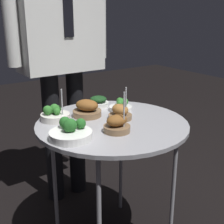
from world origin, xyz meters
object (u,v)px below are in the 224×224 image
(bowl_roast_near_rim, at_px, (117,125))
(bowl_broccoli_front_center, at_px, (71,132))
(bowl_roast_back_right, at_px, (120,113))
(bowl_roast_mid_right, at_px, (87,109))
(bowl_spinach_center, at_px, (98,102))
(bowl_broccoli_front_right, at_px, (121,106))
(bowl_broccoli_far_rim, at_px, (55,114))
(waiter_figure, at_px, (59,30))
(serving_cart, at_px, (112,131))

(bowl_roast_near_rim, distance_m, bowl_broccoli_front_center, 0.20)
(bowl_roast_back_right, bearing_deg, bowl_roast_mid_right, 130.37)
(bowl_roast_near_rim, bearing_deg, bowl_spinach_center, 69.73)
(bowl_broccoli_front_right, bearing_deg, bowl_roast_near_rim, -129.87)
(bowl_roast_back_right, height_order, bowl_broccoli_front_center, bowl_roast_back_right)
(bowl_roast_back_right, distance_m, bowl_spinach_center, 0.23)
(bowl_broccoli_front_center, bearing_deg, bowl_broccoli_front_right, 25.16)
(bowl_broccoli_far_rim, bearing_deg, bowl_spinach_center, 12.69)
(bowl_broccoli_front_center, height_order, bowl_broccoli_front_right, bowl_broccoli_front_center)
(bowl_roast_mid_right, bearing_deg, bowl_roast_back_right, -49.63)
(bowl_spinach_center, bearing_deg, bowl_roast_near_rim, -110.27)
(bowl_roast_near_rim, height_order, bowl_broccoli_far_rim, bowl_roast_near_rim)
(bowl_broccoli_front_center, height_order, bowl_roast_mid_right, bowl_broccoli_front_center)
(bowl_roast_near_rim, bearing_deg, waiter_figure, 84.04)
(bowl_broccoli_front_center, relative_size, waiter_figure, 0.10)
(bowl_roast_back_right, relative_size, bowl_broccoli_far_rim, 1.04)
(serving_cart, height_order, bowl_spinach_center, bowl_spinach_center)
(serving_cart, xyz_separation_m, waiter_figure, (0.02, 0.55, 0.44))
(bowl_roast_back_right, bearing_deg, bowl_broccoli_front_center, -166.17)
(serving_cart, relative_size, bowl_roast_back_right, 4.41)
(serving_cart, relative_size, bowl_broccoli_far_rim, 4.61)
(bowl_roast_back_right, height_order, bowl_roast_near_rim, bowl_roast_near_rim)
(serving_cart, relative_size, bowl_broccoli_front_right, 5.96)
(bowl_spinach_center, bearing_deg, bowl_broccoli_far_rim, -167.31)
(bowl_spinach_center, bearing_deg, waiter_figure, 101.40)
(serving_cart, height_order, bowl_roast_near_rim, bowl_roast_near_rim)
(bowl_broccoli_far_rim, distance_m, bowl_spinach_center, 0.29)
(serving_cart, bearing_deg, bowl_roast_back_right, 14.21)
(bowl_roast_back_right, distance_m, bowl_roast_mid_right, 0.17)
(bowl_roast_mid_right, bearing_deg, bowl_broccoli_front_right, -5.67)
(bowl_roast_mid_right, bearing_deg, serving_cart, -70.56)
(waiter_figure, bearing_deg, bowl_broccoli_far_rim, -121.32)
(bowl_spinach_center, bearing_deg, bowl_broccoli_front_right, -62.42)
(bowl_broccoli_far_rim, distance_m, bowl_broccoli_front_right, 0.36)
(bowl_broccoli_far_rim, relative_size, bowl_roast_mid_right, 1.08)
(bowl_broccoli_front_center, xyz_separation_m, bowl_roast_mid_right, (0.20, 0.20, 0.01))
(bowl_roast_near_rim, xyz_separation_m, waiter_figure, (0.07, 0.66, 0.36))
(bowl_broccoli_front_center, bearing_deg, bowl_broccoli_far_rim, 80.21)
(bowl_roast_mid_right, relative_size, bowl_broccoli_front_right, 1.20)
(bowl_broccoli_front_right, bearing_deg, bowl_spinach_center, 117.58)
(bowl_roast_back_right, bearing_deg, bowl_spinach_center, 84.51)
(bowl_broccoli_front_right, bearing_deg, bowl_roast_mid_right, 174.33)
(bowl_spinach_center, bearing_deg, bowl_roast_mid_right, -142.08)
(bowl_broccoli_front_center, height_order, bowl_spinach_center, bowl_broccoli_front_center)
(bowl_roast_mid_right, distance_m, waiter_figure, 0.55)
(bowl_broccoli_front_right, xyz_separation_m, waiter_figure, (-0.13, 0.43, 0.37))
(serving_cart, relative_size, bowl_broccoli_front_center, 4.03)
(serving_cart, xyz_separation_m, bowl_broccoli_far_rim, (-0.21, 0.18, 0.07))
(bowl_roast_near_rim, relative_size, bowl_broccoli_front_right, 1.51)
(bowl_roast_mid_right, height_order, waiter_figure, waiter_figure)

